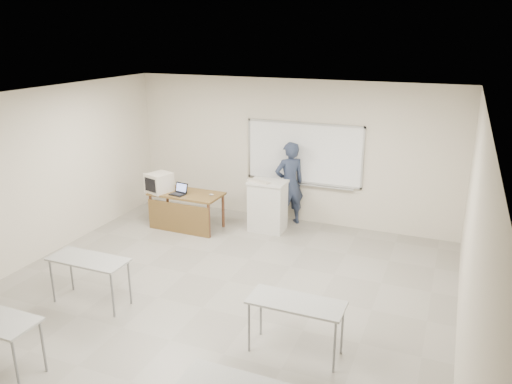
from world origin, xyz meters
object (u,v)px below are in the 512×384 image
at_px(mouse, 211,195).
at_px(crt_monitor, 159,183).
at_px(instructor_desk, 184,204).
at_px(laptop, 179,192).
at_px(podium, 268,206).
at_px(presenter, 289,184).
at_px(whiteboard, 304,154).
at_px(keyboard, 259,182).

bearing_deg(mouse, crt_monitor, -169.22).
xyz_separation_m(instructor_desk, laptop, (-0.10, -0.02, 0.25)).
distance_m(instructor_desk, laptop, 0.27).
height_order(podium, presenter, presenter).
bearing_deg(whiteboard, instructor_desk, -147.01).
bearing_deg(mouse, whiteboard, 39.53).
bearing_deg(instructor_desk, presenter, 32.03).
relative_size(whiteboard, keyboard, 5.28).
distance_m(crt_monitor, presenter, 2.68).
distance_m(whiteboard, presenter, 0.68).
relative_size(instructor_desk, crt_monitor, 3.11).
bearing_deg(mouse, laptop, -162.98).
bearing_deg(instructor_desk, mouse, 17.64).
xyz_separation_m(whiteboard, instructor_desk, (-2.10, -1.36, -0.93)).
bearing_deg(keyboard, instructor_desk, -147.22).
bearing_deg(mouse, keyboard, 20.96).
height_order(instructor_desk, keyboard, keyboard).
distance_m(mouse, presenter, 1.64).
relative_size(podium, crt_monitor, 2.20).
xyz_separation_m(podium, laptop, (-1.70, -0.61, 0.28)).
height_order(crt_monitor, keyboard, crt_monitor).
bearing_deg(whiteboard, podium, -123.07).
bearing_deg(instructor_desk, crt_monitor, -177.44).
relative_size(whiteboard, mouse, 27.14).
bearing_deg(whiteboard, mouse, -142.22).
bearing_deg(presenter, instructor_desk, -11.05).
relative_size(instructor_desk, laptop, 4.99).
xyz_separation_m(laptop, presenter, (1.98, 1.14, 0.08)).
xyz_separation_m(whiteboard, keyboard, (-0.65, -0.89, -0.42)).
distance_m(whiteboard, laptop, 2.68).
height_order(podium, laptop, podium).
distance_m(instructor_desk, crt_monitor, 0.68).
distance_m(mouse, keyboard, 1.00).
bearing_deg(laptop, podium, 29.40).
relative_size(whiteboard, crt_monitor, 5.22).
bearing_deg(laptop, presenter, 39.49).
bearing_deg(podium, mouse, -158.45).
distance_m(laptop, keyboard, 1.65).
relative_size(crt_monitor, keyboard, 1.01).
xyz_separation_m(laptop, keyboard, (1.55, 0.49, 0.25)).
relative_size(instructor_desk, presenter, 0.84).
bearing_deg(podium, laptop, -161.11).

